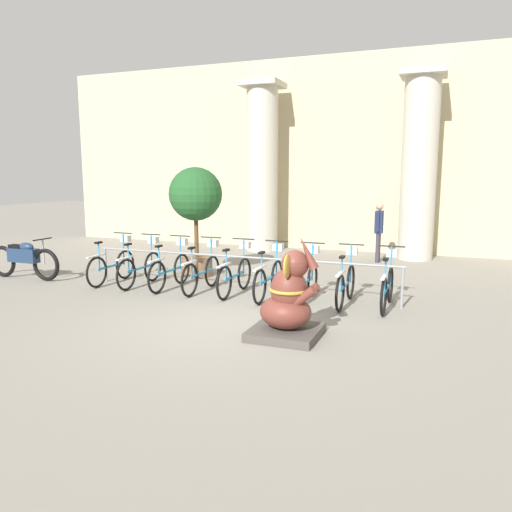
% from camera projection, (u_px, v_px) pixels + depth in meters
% --- Properties ---
extents(ground_plane, '(60.00, 60.00, 0.00)m').
position_uv_depth(ground_plane, '(233.00, 323.00, 8.07)').
color(ground_plane, gray).
extents(building_facade, '(20.00, 0.20, 6.00)m').
position_uv_depth(building_facade, '(343.00, 155.00, 15.50)').
color(building_facade, '#C6B78E').
rests_on(building_facade, ground_plane).
extents(column_left, '(1.20, 1.20, 5.16)m').
position_uv_depth(column_left, '(262.00, 167.00, 15.47)').
color(column_left, '#BCB7A8').
rests_on(column_left, ground_plane).
extents(column_right, '(1.20, 1.20, 5.16)m').
position_uv_depth(column_right, '(419.00, 166.00, 13.81)').
color(column_right, '#BCB7A8').
rests_on(column_right, ground_plane).
extents(bike_rack, '(6.54, 0.05, 0.77)m').
position_uv_depth(bike_rack, '(237.00, 262.00, 10.03)').
color(bike_rack, gray).
rests_on(bike_rack, ground_plane).
extents(bicycle_0, '(0.48, 1.67, 1.08)m').
position_uv_depth(bicycle_0, '(112.00, 265.00, 11.05)').
color(bicycle_0, black).
rests_on(bicycle_0, ground_plane).
extents(bicycle_1, '(0.48, 1.67, 1.08)m').
position_uv_depth(bicycle_1, '(141.00, 267.00, 10.78)').
color(bicycle_1, black).
rests_on(bicycle_1, ground_plane).
extents(bicycle_2, '(0.48, 1.67, 1.08)m').
position_uv_depth(bicycle_2, '(171.00, 269.00, 10.51)').
color(bicycle_2, black).
rests_on(bicycle_2, ground_plane).
extents(bicycle_3, '(0.48, 1.67, 1.08)m').
position_uv_depth(bicycle_3, '(202.00, 271.00, 10.25)').
color(bicycle_3, black).
rests_on(bicycle_3, ground_plane).
extents(bicycle_4, '(0.48, 1.67, 1.08)m').
position_uv_depth(bicycle_4, '(236.00, 274.00, 9.99)').
color(bicycle_4, black).
rests_on(bicycle_4, ground_plane).
extents(bicycle_5, '(0.48, 1.67, 1.08)m').
position_uv_depth(bicycle_5, '(269.00, 277.00, 9.67)').
color(bicycle_5, black).
rests_on(bicycle_5, ground_plane).
extents(bicycle_6, '(0.48, 1.67, 1.08)m').
position_uv_depth(bicycle_6, '(306.00, 280.00, 9.40)').
color(bicycle_6, black).
rests_on(bicycle_6, ground_plane).
extents(bicycle_7, '(0.48, 1.67, 1.08)m').
position_uv_depth(bicycle_7, '(346.00, 283.00, 9.18)').
color(bicycle_7, black).
rests_on(bicycle_7, ground_plane).
extents(bicycle_8, '(0.48, 1.67, 1.08)m').
position_uv_depth(bicycle_8, '(388.00, 286.00, 8.93)').
color(bicycle_8, black).
rests_on(bicycle_8, ground_plane).
extents(elephant_statue, '(1.00, 1.00, 1.53)m').
position_uv_depth(elephant_statue, '(288.00, 303.00, 7.31)').
color(elephant_statue, '#4C4742').
rests_on(elephant_statue, ground_plane).
extents(motorcycle, '(2.03, 0.55, 0.96)m').
position_uv_depth(motorcycle, '(24.00, 259.00, 11.45)').
color(motorcycle, black).
rests_on(motorcycle, ground_plane).
extents(person_pedestrian, '(0.22, 0.47, 1.65)m').
position_uv_depth(person_pedestrian, '(379.00, 226.00, 13.58)').
color(person_pedestrian, '#383342').
rests_on(person_pedestrian, ground_plane).
extents(potted_tree, '(1.24, 1.24, 2.56)m').
position_uv_depth(potted_tree, '(196.00, 202.00, 11.61)').
color(potted_tree, brown).
rests_on(potted_tree, ground_plane).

